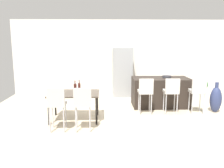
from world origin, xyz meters
TOP-DOWN VIEW (x-y plane):
  - ground_plane at (0.00, 0.00)m, footprint 10.00×10.00m
  - back_wall at (0.00, 2.64)m, footprint 10.00×0.12m
  - kitchen_island at (0.38, 0.70)m, footprint 1.80×0.94m
  - bar_chair_left at (-0.26, -0.15)m, footprint 0.41×0.41m
  - bar_chair_middle at (0.49, -0.15)m, footprint 0.42×0.42m
  - bar_chair_right at (1.25, -0.15)m, footprint 0.43×0.43m
  - dining_table at (-2.22, -0.58)m, footprint 1.31×0.91m
  - dining_chair_near at (-2.52, -1.40)m, footprint 0.41×0.41m
  - dining_chair_far at (-1.93, -1.40)m, footprint 0.42×0.42m
  - wine_bottle_near at (-2.10, -0.50)m, footprint 0.07×0.07m
  - wine_bottle_far at (-2.21, -0.47)m, footprint 0.08×0.08m
  - wine_glass_left at (-2.64, -0.76)m, footprint 0.07×0.07m
  - wine_glass_middle at (-2.56, -0.40)m, footprint 0.07×0.07m
  - wine_glass_right at (-2.68, -0.90)m, footprint 0.07×0.07m
  - refrigerator at (-0.74, 2.20)m, footprint 0.72×0.68m
  - fruit_bowl at (0.58, 0.75)m, footprint 0.28×0.28m
  - floor_vase at (1.87, -0.01)m, footprint 0.34×0.34m
  - potted_plant at (2.38, 2.19)m, footprint 0.42×0.42m

SIDE VIEW (x-z plane):
  - ground_plane at x=0.00m, z-range 0.00..0.00m
  - potted_plant at x=2.38m, z-range 0.06..0.68m
  - floor_vase at x=1.87m, z-range -0.06..0.84m
  - kitchen_island at x=0.38m, z-range 0.00..0.92m
  - dining_table at x=-2.22m, z-range 0.30..1.04m
  - bar_chair_left at x=-0.26m, z-range 0.17..1.22m
  - bar_chair_middle at x=0.49m, z-range 0.17..1.22m
  - bar_chair_right at x=1.25m, z-range 0.17..1.22m
  - dining_chair_near at x=-2.52m, z-range 0.17..1.22m
  - dining_chair_far at x=-1.93m, z-range 0.17..1.22m
  - wine_bottle_far at x=-2.21m, z-range 0.70..1.01m
  - wine_glass_left at x=-2.64m, z-range 0.78..0.95m
  - wine_glass_middle at x=-2.56m, z-range 0.78..0.95m
  - wine_glass_right at x=-2.68m, z-range 0.78..0.95m
  - wine_bottle_near at x=-2.10m, z-range 0.70..1.04m
  - refrigerator at x=-0.74m, z-range 0.00..1.84m
  - fruit_bowl at x=0.58m, z-range 0.92..0.99m
  - back_wall at x=0.00m, z-range 0.00..2.90m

